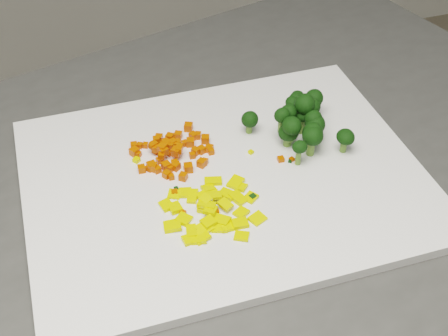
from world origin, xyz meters
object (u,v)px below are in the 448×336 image
object	(u,v)px
carrot_pile	(169,144)
pepper_pile	(207,205)
cutting_board	(224,178)
broccoli_pile	(299,121)

from	to	relation	value
carrot_pile	pepper_pile	xyz separation A→B (m)	(0.01, -0.11, -0.01)
pepper_pile	cutting_board	bearing A→B (deg)	54.68
carrot_pile	broccoli_pile	world-z (taller)	broccoli_pile
cutting_board	pepper_pile	size ratio (longest dim) A/B	3.88
pepper_pile	broccoli_pile	world-z (taller)	broccoli_pile
cutting_board	pepper_pile	xyz separation A→B (m)	(-0.04, -0.05, 0.01)
carrot_pile	broccoli_pile	bearing A→B (deg)	-7.68
cutting_board	pepper_pile	distance (m)	0.06
carrot_pile	pepper_pile	bearing A→B (deg)	-82.20
pepper_pile	broccoli_pile	xyz separation A→B (m)	(0.15, 0.09, 0.02)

